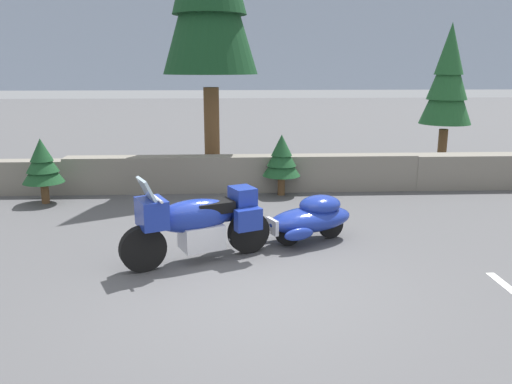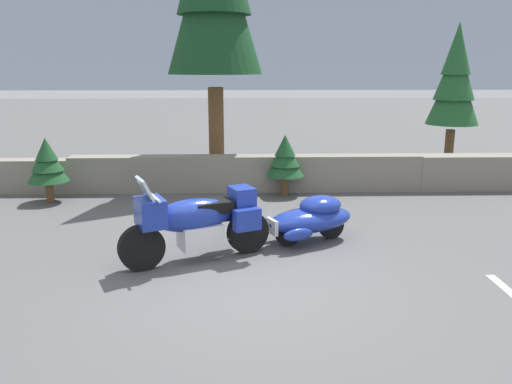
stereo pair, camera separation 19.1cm
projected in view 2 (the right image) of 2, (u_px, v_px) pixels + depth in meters
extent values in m
plane|color=#4C4C4F|center=(250.00, 287.00, 6.80)|extent=(80.00, 80.00, 0.00)
cube|color=slate|center=(246.00, 173.00, 11.91)|extent=(8.00, 0.47, 0.82)
cube|color=#99A8BF|center=(242.00, 37.00, 97.52)|extent=(240.00, 80.00, 16.00)
cylinder|color=black|center=(142.00, 248.00, 7.29)|extent=(0.66, 0.40, 0.66)
cylinder|color=black|center=(248.00, 232.00, 7.99)|extent=(0.66, 0.40, 0.66)
cube|color=silver|center=(200.00, 236.00, 7.65)|extent=(0.73, 0.65, 0.36)
ellipsoid|color=navy|center=(193.00, 215.00, 7.53)|extent=(1.28, 0.89, 0.48)
cube|color=navy|center=(150.00, 212.00, 7.24)|extent=(0.54, 0.62, 0.40)
cube|color=#9EB7C6|center=(146.00, 190.00, 7.14)|extent=(0.35, 0.48, 0.34)
cube|color=black|center=(212.00, 206.00, 7.63)|extent=(0.66, 0.56, 0.16)
cube|color=navy|center=(242.00, 196.00, 7.81)|extent=(0.46, 0.50, 0.28)
cube|color=navy|center=(247.00, 220.00, 7.59)|extent=(0.43, 0.31, 0.32)
cube|color=navy|center=(231.00, 210.00, 8.12)|extent=(0.43, 0.31, 0.32)
cylinder|color=silver|center=(153.00, 196.00, 7.21)|extent=(0.32, 0.66, 0.04)
cylinder|color=silver|center=(144.00, 230.00, 7.26)|extent=(0.26, 0.17, 0.54)
cylinder|color=black|center=(288.00, 232.00, 8.32)|extent=(0.44, 0.27, 0.44)
cylinder|color=black|center=(331.00, 226.00, 8.66)|extent=(0.44, 0.27, 0.44)
ellipsoid|color=navy|center=(311.00, 220.00, 8.45)|extent=(1.65, 1.23, 0.40)
ellipsoid|color=navy|center=(320.00, 205.00, 8.48)|extent=(0.89, 0.81, 0.32)
cube|color=silver|center=(272.00, 227.00, 8.16)|extent=(0.19, 0.32, 0.24)
ellipsoid|color=navy|center=(298.00, 235.00, 8.02)|extent=(0.53, 0.34, 0.20)
ellipsoid|color=navy|center=(279.00, 224.00, 8.58)|extent=(0.53, 0.34, 0.20)
cylinder|color=silver|center=(249.00, 235.00, 8.01)|extent=(0.66, 0.33, 0.05)
cylinder|color=brown|center=(216.00, 136.00, 12.58)|extent=(0.37, 0.37, 2.32)
cylinder|color=brown|center=(449.00, 150.00, 14.15)|extent=(0.24, 0.24, 1.13)
cone|color=#1E5128|center=(454.00, 90.00, 13.76)|extent=(1.37, 1.37, 1.79)
cone|color=#1E5128|center=(456.00, 70.00, 13.63)|extent=(1.06, 1.06, 1.57)
cone|color=#1E5128|center=(458.00, 48.00, 13.51)|extent=(0.75, 0.75, 1.34)
cylinder|color=brown|center=(285.00, 186.00, 11.57)|extent=(0.16, 0.16, 0.39)
cone|color=#194723|center=(285.00, 162.00, 11.44)|extent=(0.84, 0.84, 0.62)
cone|color=#194723|center=(285.00, 154.00, 11.39)|extent=(0.65, 0.65, 0.54)
cone|color=#194723|center=(285.00, 145.00, 11.35)|extent=(0.46, 0.46, 0.46)
cylinder|color=brown|center=(50.00, 193.00, 10.99)|extent=(0.16, 0.16, 0.40)
cone|color=#194723|center=(47.00, 167.00, 10.85)|extent=(0.84, 0.84, 0.63)
cone|color=#194723|center=(47.00, 158.00, 10.81)|extent=(0.65, 0.65, 0.55)
cone|color=#194723|center=(46.00, 149.00, 10.76)|extent=(0.46, 0.46, 0.47)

